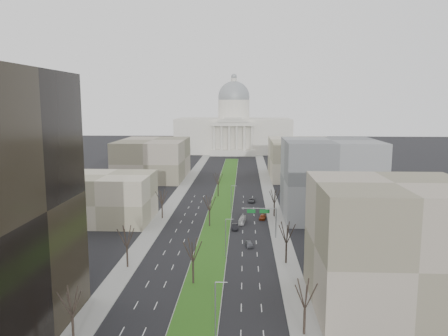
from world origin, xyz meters
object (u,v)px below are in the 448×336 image
(car_grey_near, at_px, (249,244))
(car_black, at_px, (235,227))
(car_red, at_px, (263,217))
(box_van, at_px, (242,220))
(car_grey_far, at_px, (252,200))

(car_grey_near, relative_size, car_black, 0.90)
(car_grey_near, distance_m, car_red, 26.14)
(box_van, bearing_deg, car_red, 44.65)
(car_grey_near, bearing_deg, car_black, 95.66)
(car_red, xyz_separation_m, car_grey_far, (-2.99, 22.65, -0.02))
(car_grey_far, bearing_deg, car_grey_near, -87.08)
(box_van, bearing_deg, car_grey_near, -78.30)
(car_red, bearing_deg, car_grey_far, 106.04)
(car_grey_near, height_order, car_red, car_grey_near)
(car_grey_far, bearing_deg, box_van, -92.11)
(car_black, distance_m, car_red, 13.87)
(car_grey_near, xyz_separation_m, car_grey_far, (1.35, 48.42, -0.04))
(box_van, bearing_deg, car_grey_far, 90.04)
(car_grey_near, bearing_deg, box_van, 85.78)
(car_grey_near, relative_size, car_red, 0.89)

